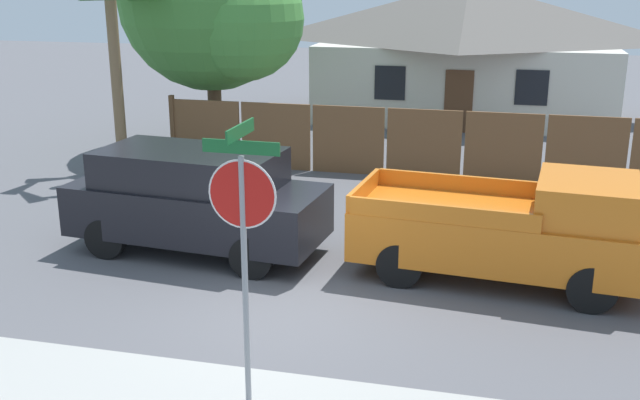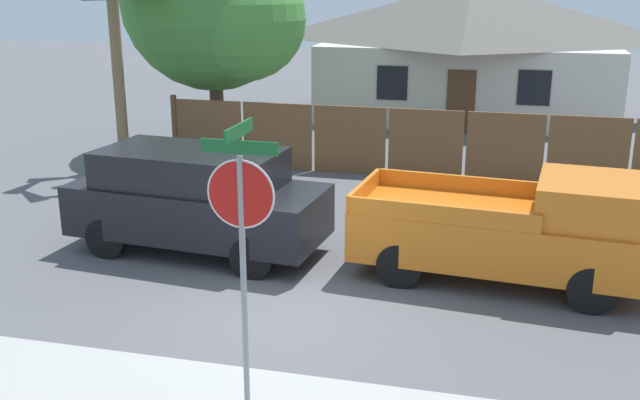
{
  "view_description": "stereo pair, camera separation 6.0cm",
  "coord_description": "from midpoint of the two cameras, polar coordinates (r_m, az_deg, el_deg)",
  "views": [
    {
      "loc": [
        3.09,
        -10.27,
        4.98
      ],
      "look_at": [
        0.5,
        0.48,
        1.6
      ],
      "focal_mm": 42.0,
      "sensor_mm": 36.0,
      "label": 1
    },
    {
      "loc": [
        3.15,
        -10.25,
        4.98
      ],
      "look_at": [
        0.5,
        0.48,
        1.6
      ],
      "focal_mm": 42.0,
      "sensor_mm": 36.0,
      "label": 2
    }
  ],
  "objects": [
    {
      "name": "red_suv",
      "position": [
        13.81,
        -9.57,
        0.15
      ],
      "size": [
        4.79,
        2.32,
        1.92
      ],
      "rotation": [
        0.0,
        0.0,
        -0.09
      ],
      "color": "black",
      "rests_on": "ground"
    },
    {
      "name": "oak_tree",
      "position": [
        21.64,
        -7.92,
        14.66
      ],
      "size": [
        5.39,
        5.14,
        6.84
      ],
      "color": "brown",
      "rests_on": "ground"
    },
    {
      "name": "palm_tree",
      "position": [
        19.32,
        -15.72,
        13.76
      ],
      "size": [
        2.39,
        2.58,
        4.79
      ],
      "color": "brown",
      "rests_on": "ground"
    },
    {
      "name": "stop_sign",
      "position": [
        8.41,
        -6.09,
        -1.48
      ],
      "size": [
        0.89,
        0.81,
        3.41
      ],
      "rotation": [
        0.0,
        0.0,
        -0.03
      ],
      "color": "gray",
      "rests_on": "ground"
    },
    {
      "name": "house",
      "position": [
        27.45,
        11.01,
        11.34
      ],
      "size": [
        10.69,
        6.7,
        4.66
      ],
      "color": "beige",
      "rests_on": "ground"
    },
    {
      "name": "orange_pickup",
      "position": [
        12.78,
        14.37,
        -2.17
      ],
      "size": [
        4.97,
        2.43,
        1.86
      ],
      "rotation": [
        0.0,
        0.0,
        -0.09
      ],
      "color": "orange",
      "rests_on": "ground"
    },
    {
      "name": "wooden_fence",
      "position": [
        18.86,
        7.82,
        4.26
      ],
      "size": [
        13.6,
        0.12,
        1.84
      ],
      "color": "brown",
      "rests_on": "ground"
    },
    {
      "name": "ground_plane",
      "position": [
        11.83,
        -3.06,
        -7.93
      ],
      "size": [
        80.0,
        80.0,
        0.0
      ],
      "primitive_type": "plane",
      "color": "#56565B"
    }
  ]
}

